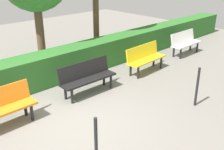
# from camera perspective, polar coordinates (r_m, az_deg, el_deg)

# --- Properties ---
(ground_plane) EXTENTS (22.11, 22.11, 0.00)m
(ground_plane) POSITION_cam_1_polar(r_m,az_deg,el_deg) (6.17, -8.15, -9.90)
(ground_plane) COLOR gray
(bench_white) EXTENTS (1.46, 0.47, 0.86)m
(bench_white) POSITION_cam_1_polar(r_m,az_deg,el_deg) (10.77, 15.07, 6.75)
(bench_white) COLOR white
(bench_white) RESTS_ON ground_plane
(bench_yellow) EXTENTS (1.54, 0.52, 0.86)m
(bench_yellow) POSITION_cam_1_polar(r_m,az_deg,el_deg) (8.74, 6.95, 3.73)
(bench_yellow) COLOR yellow
(bench_yellow) RESTS_ON ground_plane
(bench_black) EXTENTS (1.62, 0.49, 0.86)m
(bench_black) POSITION_cam_1_polar(r_m,az_deg,el_deg) (7.25, -5.28, -0.25)
(bench_black) COLOR black
(bench_black) RESTS_ON ground_plane
(hedge_row) EXTENTS (18.11, 0.77, 0.90)m
(hedge_row) POSITION_cam_1_polar(r_m,az_deg,el_deg) (8.25, -11.38, 2.01)
(hedge_row) COLOR #2D6B28
(hedge_row) RESTS_ON ground_plane
(railing_post_mid) EXTENTS (0.06, 0.06, 1.00)m
(railing_post_mid) POSITION_cam_1_polar(r_m,az_deg,el_deg) (6.89, 17.47, -2.42)
(railing_post_mid) COLOR black
(railing_post_mid) RESTS_ON ground_plane
(railing_post_far) EXTENTS (0.06, 0.06, 1.00)m
(railing_post_far) POSITION_cam_1_polar(r_m,az_deg,el_deg) (4.67, -3.37, -14.22)
(railing_post_far) COLOR black
(railing_post_far) RESTS_ON ground_plane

